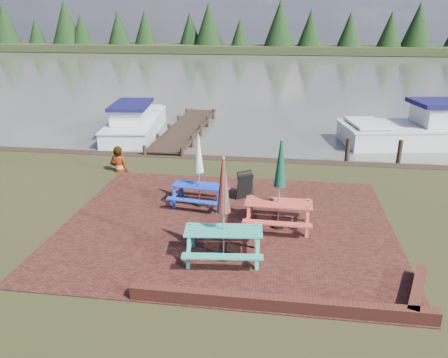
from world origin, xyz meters
The scene contains 13 objects.
ground centered at (0.00, 0.00, 0.00)m, with size 120.00×120.00×0.00m, color black.
paving centered at (0.00, 1.00, 0.01)m, with size 9.00×7.50×0.02m, color black.
brick_wall centered at (2.15, -2.42, 0.15)m, with size 6.21×1.79×0.30m.
water centered at (0.00, 37.00, 0.00)m, with size 120.00×60.00×0.02m, color #47433C.
far_treeline centered at (0.00, 66.00, 3.28)m, with size 120.00×10.00×8.10m.
picnic_table_teal centered at (0.15, -0.80, 0.88)m, with size 1.97×1.79×2.52m.
picnic_table_red centered at (1.39, 1.03, 0.87)m, with size 1.83×1.63×2.49m.
picnic_table_blue centered at (-1.02, 2.20, 0.78)m, with size 1.77×1.61×2.22m.
chalkboard centered at (0.30, 2.97, 0.44)m, with size 0.55×0.76×0.85m.
jetty centered at (-3.50, 11.28, 0.11)m, with size 1.76×9.08×1.00m.
boat_jetty centered at (-6.07, 11.03, 0.36)m, with size 3.04×6.70×1.87m.
boat_near centered at (8.43, 11.16, 0.47)m, with size 8.66×4.32×2.24m.
person centered at (-4.59, 4.85, 0.98)m, with size 0.71×0.47×1.95m, color gray.
Camera 1 is at (1.45, -9.83, 5.42)m, focal length 35.00 mm.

